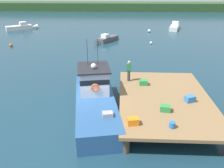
{
  "coord_description": "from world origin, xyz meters",
  "views": [
    {
      "loc": [
        1.89,
        -13.56,
        8.2
      ],
      "look_at": [
        1.2,
        1.52,
        1.4
      ],
      "focal_mm": 36.3,
      "sensor_mm": 36.0,
      "label": 1
    }
  ],
  "objects": [
    {
      "name": "crate_single_by_cleat",
      "position": [
        2.54,
        -3.27,
        1.39
      ],
      "size": [
        0.67,
        0.54,
        0.39
      ],
      "primitive_type": "cube",
      "rotation": [
        0.0,
        0.0,
        0.17
      ],
      "color": "orange",
      "rests_on": "dock"
    },
    {
      "name": "crate_stack_mid_dock",
      "position": [
        4.52,
        -1.8,
        1.38
      ],
      "size": [
        0.67,
        0.53,
        0.37
      ],
      "primitive_type": "cube",
      "rotation": [
        0.0,
        0.0,
        -0.17
      ],
      "color": "#2D8442",
      "rests_on": "dock"
    },
    {
      "name": "moored_boat_outer_mooring",
      "position": [
        -17.13,
        28.7,
        0.5
      ],
      "size": [
        5.37,
        4.03,
        1.44
      ],
      "color": "silver",
      "rests_on": "ground"
    },
    {
      "name": "ground_plane",
      "position": [
        0.0,
        0.0,
        0.0
      ],
      "size": [
        200.0,
        200.0,
        0.0
      ],
      "primitive_type": "plane",
      "color": "#193847"
    },
    {
      "name": "dock",
      "position": [
        4.8,
        0.0,
        1.07
      ],
      "size": [
        6.0,
        9.0,
        1.2
      ],
      "color": "#4C3D2D",
      "rests_on": "ground"
    },
    {
      "name": "deckhand_by_the_boat",
      "position": [
        2.44,
        2.64,
        2.06
      ],
      "size": [
        0.36,
        0.22,
        1.63
      ],
      "color": "#383842",
      "rests_on": "dock"
    },
    {
      "name": "bait_bucket",
      "position": [
        4.6,
        -3.49,
        1.37
      ],
      "size": [
        0.32,
        0.32,
        0.34
      ],
      "primitive_type": "cylinder",
      "color": "#2866B2",
      "rests_on": "dock"
    },
    {
      "name": "far_shoreline",
      "position": [
        0.0,
        62.0,
        1.2
      ],
      "size": [
        120.0,
        8.0,
        2.4
      ],
      "primitive_type": "cube",
      "color": "#284723",
      "rests_on": "ground"
    },
    {
      "name": "crate_stack_near_edge",
      "position": [
        6.29,
        -0.56,
        1.4
      ],
      "size": [
        0.72,
        0.63,
        0.4
      ],
      "primitive_type": "cube",
      "rotation": [
        0.0,
        0.0,
        0.38
      ],
      "color": "#3370B2",
      "rests_on": "dock"
    },
    {
      "name": "main_fishing_boat",
      "position": [
        0.1,
        0.07,
        1.01
      ],
      "size": [
        3.94,
        9.97,
        4.8
      ],
      "color": "#285184",
      "rests_on": "ground"
    },
    {
      "name": "mooring_buoy_outer",
      "position": [
        6.06,
        18.97,
        0.2
      ],
      "size": [
        0.39,
        0.39,
        0.39
      ],
      "primitive_type": "sphere",
      "color": "silver",
      "rests_on": "ground"
    },
    {
      "name": "moored_boat_off_the_point",
      "position": [
        -0.46,
        20.11,
        0.41
      ],
      "size": [
        3.46,
        4.37,
        1.19
      ],
      "color": "#4C4C51",
      "rests_on": "ground"
    },
    {
      "name": "mooring_buoy_channel_marker",
      "position": [
        -13.6,
        16.72,
        0.22
      ],
      "size": [
        0.43,
        0.43,
        0.43
      ],
      "primitive_type": "sphere",
      "color": "#EA5B19",
      "rests_on": "ground"
    },
    {
      "name": "moored_boat_far_left",
      "position": [
        11.8,
        30.52,
        0.49
      ],
      "size": [
        2.77,
        5.64,
        1.42
      ],
      "color": "silver",
      "rests_on": "ground"
    },
    {
      "name": "mooring_buoy_inshore",
      "position": [
        6.68,
        27.55,
        0.26
      ],
      "size": [
        0.52,
        0.52,
        0.52
      ],
      "primitive_type": "sphere",
      "color": "silver",
      "rests_on": "ground"
    },
    {
      "name": "crate_single_far",
      "position": [
        3.53,
        1.94,
        1.39
      ],
      "size": [
        0.6,
        0.45,
        0.37
      ],
      "primitive_type": "cube",
      "rotation": [
        0.0,
        0.0,
        0.01
      ],
      "color": "#2D8442",
      "rests_on": "dock"
    }
  ]
}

